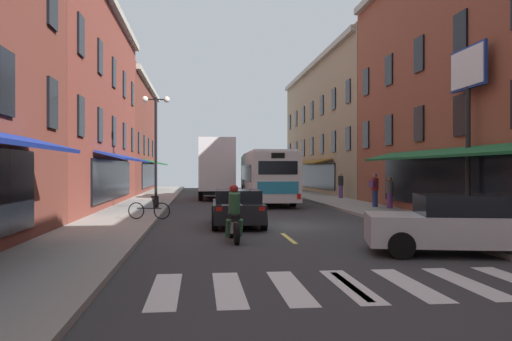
{
  "coord_description": "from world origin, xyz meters",
  "views": [
    {
      "loc": [
        -2.71,
        -19.12,
        2.1
      ],
      "look_at": [
        0.66,
        11.61,
        2.04
      ],
      "focal_mm": 36.43,
      "sensor_mm": 36.0,
      "label": 1
    }
  ],
  "objects_px": {
    "bicycle_near": "(149,210)",
    "sedan_near": "(466,224)",
    "pedestrian_mid": "(390,192)",
    "street_lamp_twin": "(156,146)",
    "box_truck": "(217,169)",
    "pedestrian_far": "(341,185)",
    "billboard_sign": "(468,92)",
    "sedan_mid": "(237,207)",
    "pedestrian_near": "(375,189)",
    "transit_bus": "(267,176)",
    "motorcycle_rider": "(234,217)",
    "sedan_far": "(212,185)"
  },
  "relations": [
    {
      "from": "billboard_sign",
      "to": "transit_bus",
      "type": "height_order",
      "value": "billboard_sign"
    },
    {
      "from": "sedan_mid",
      "to": "pedestrian_far",
      "type": "distance_m",
      "value": 17.44
    },
    {
      "from": "sedan_mid",
      "to": "pedestrian_near",
      "type": "height_order",
      "value": "pedestrian_near"
    },
    {
      "from": "transit_bus",
      "to": "pedestrian_near",
      "type": "height_order",
      "value": "transit_bus"
    },
    {
      "from": "sedan_near",
      "to": "bicycle_near",
      "type": "distance_m",
      "value": 12.09
    },
    {
      "from": "sedan_near",
      "to": "transit_bus",
      "type": "bearing_deg",
      "value": 96.79
    },
    {
      "from": "sedan_far",
      "to": "street_lamp_twin",
      "type": "relative_size",
      "value": 0.79
    },
    {
      "from": "billboard_sign",
      "to": "sedan_mid",
      "type": "distance_m",
      "value": 9.44
    },
    {
      "from": "pedestrian_near",
      "to": "pedestrian_mid",
      "type": "height_order",
      "value": "pedestrian_near"
    },
    {
      "from": "billboard_sign",
      "to": "pedestrian_near",
      "type": "bearing_deg",
      "value": 94.08
    },
    {
      "from": "pedestrian_far",
      "to": "pedestrian_mid",
      "type": "bearing_deg",
      "value": -53.32
    },
    {
      "from": "box_truck",
      "to": "sedan_mid",
      "type": "bearing_deg",
      "value": -89.41
    },
    {
      "from": "bicycle_near",
      "to": "pedestrian_mid",
      "type": "xyz_separation_m",
      "value": [
        11.54,
        4.56,
        0.44
      ]
    },
    {
      "from": "motorcycle_rider",
      "to": "pedestrian_far",
      "type": "height_order",
      "value": "pedestrian_far"
    },
    {
      "from": "billboard_sign",
      "to": "box_truck",
      "type": "xyz_separation_m",
      "value": [
        -8.54,
        18.84,
        -2.79
      ]
    },
    {
      "from": "billboard_sign",
      "to": "box_truck",
      "type": "bearing_deg",
      "value": 114.39
    },
    {
      "from": "pedestrian_near",
      "to": "motorcycle_rider",
      "type": "bearing_deg",
      "value": -68.19
    },
    {
      "from": "sedan_near",
      "to": "sedan_far",
      "type": "distance_m",
      "value": 35.8
    },
    {
      "from": "box_truck",
      "to": "sedan_far",
      "type": "relative_size",
      "value": 1.69
    },
    {
      "from": "transit_bus",
      "to": "box_truck",
      "type": "bearing_deg",
      "value": 122.26
    },
    {
      "from": "bicycle_near",
      "to": "sedan_near",
      "type": "bearing_deg",
      "value": -45.2
    },
    {
      "from": "box_truck",
      "to": "sedan_far",
      "type": "height_order",
      "value": "box_truck"
    },
    {
      "from": "sedan_near",
      "to": "pedestrian_near",
      "type": "relative_size",
      "value": 2.86
    },
    {
      "from": "street_lamp_twin",
      "to": "sedan_near",
      "type": "bearing_deg",
      "value": -59.5
    },
    {
      "from": "sedan_near",
      "to": "motorcycle_rider",
      "type": "bearing_deg",
      "value": 152.27
    },
    {
      "from": "transit_bus",
      "to": "street_lamp_twin",
      "type": "distance_m",
      "value": 8.32
    },
    {
      "from": "transit_bus",
      "to": "sedan_mid",
      "type": "xyz_separation_m",
      "value": [
        -2.78,
        -12.96,
        -0.98
      ]
    },
    {
      "from": "sedan_far",
      "to": "motorcycle_rider",
      "type": "bearing_deg",
      "value": -90.28
    },
    {
      "from": "transit_bus",
      "to": "motorcycle_rider",
      "type": "xyz_separation_m",
      "value": [
        -3.18,
        -17.04,
        -0.96
      ]
    },
    {
      "from": "pedestrian_mid",
      "to": "transit_bus",
      "type": "bearing_deg",
      "value": 163.79
    },
    {
      "from": "transit_bus",
      "to": "street_lamp_twin",
      "type": "bearing_deg",
      "value": -141.66
    },
    {
      "from": "transit_bus",
      "to": "sedan_mid",
      "type": "bearing_deg",
      "value": -102.09
    },
    {
      "from": "billboard_sign",
      "to": "bicycle_near",
      "type": "distance_m",
      "value": 12.84
    },
    {
      "from": "sedan_far",
      "to": "pedestrian_near",
      "type": "xyz_separation_m",
      "value": [
        8.0,
        -21.19,
        0.35
      ]
    },
    {
      "from": "box_truck",
      "to": "pedestrian_far",
      "type": "relative_size",
      "value": 4.28
    },
    {
      "from": "sedan_far",
      "to": "pedestrian_far",
      "type": "bearing_deg",
      "value": -57.02
    },
    {
      "from": "transit_bus",
      "to": "pedestrian_near",
      "type": "bearing_deg",
      "value": -49.11
    },
    {
      "from": "billboard_sign",
      "to": "sedan_far",
      "type": "relative_size",
      "value": 1.43
    },
    {
      "from": "sedan_mid",
      "to": "street_lamp_twin",
      "type": "distance_m",
      "value": 9.08
    },
    {
      "from": "motorcycle_rider",
      "to": "pedestrian_near",
      "type": "height_order",
      "value": "pedestrian_near"
    },
    {
      "from": "pedestrian_mid",
      "to": "street_lamp_twin",
      "type": "distance_m",
      "value": 12.15
    },
    {
      "from": "sedan_far",
      "to": "pedestrian_mid",
      "type": "height_order",
      "value": "pedestrian_mid"
    },
    {
      "from": "sedan_mid",
      "to": "sedan_far",
      "type": "relative_size",
      "value": 0.95
    },
    {
      "from": "billboard_sign",
      "to": "motorcycle_rider",
      "type": "relative_size",
      "value": 3.11
    },
    {
      "from": "sedan_mid",
      "to": "transit_bus",
      "type": "bearing_deg",
      "value": 77.91
    },
    {
      "from": "pedestrian_far",
      "to": "street_lamp_twin",
      "type": "relative_size",
      "value": 0.31
    },
    {
      "from": "box_truck",
      "to": "sedan_mid",
      "type": "height_order",
      "value": "box_truck"
    },
    {
      "from": "transit_bus",
      "to": "sedan_mid",
      "type": "height_order",
      "value": "transit_bus"
    },
    {
      "from": "sedan_mid",
      "to": "pedestrian_near",
      "type": "xyz_separation_m",
      "value": [
        7.76,
        7.21,
        0.38
      ]
    },
    {
      "from": "pedestrian_mid",
      "to": "street_lamp_twin",
      "type": "height_order",
      "value": "street_lamp_twin"
    }
  ]
}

